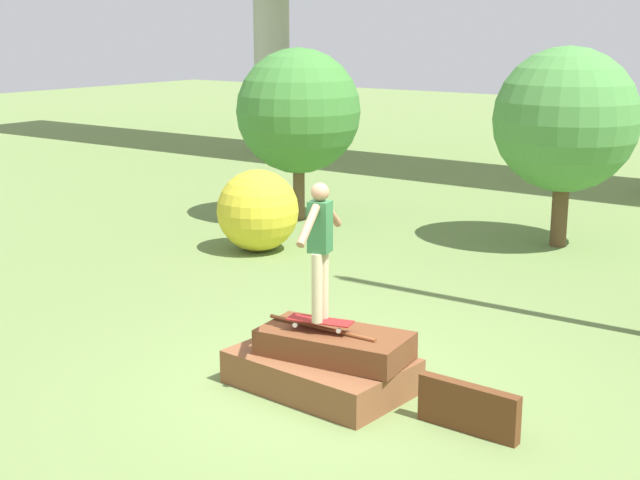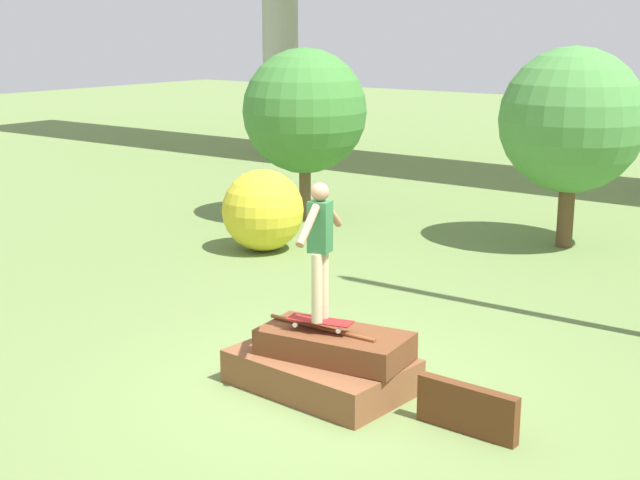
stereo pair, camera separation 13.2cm
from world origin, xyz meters
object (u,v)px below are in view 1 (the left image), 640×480
object	(u,v)px
skateboard	(320,321)
bush_yellow_flowering	(258,211)
tree_behind_right	(566,120)
skater	(320,243)
tree_behind_left	(298,111)

from	to	relation	value
skateboard	bush_yellow_flowering	xyz separation A→B (m)	(-4.53, 4.41, -0.07)
skateboard	tree_behind_right	size ratio (longest dim) A/B	0.21
skater	tree_behind_right	world-z (taller)	tree_behind_right
bush_yellow_flowering	tree_behind_left	bearing A→B (deg)	111.27
tree_behind_left	bush_yellow_flowering	size ratio (longest dim) A/B	2.40
tree_behind_right	bush_yellow_flowering	world-z (taller)	tree_behind_right
tree_behind_left	tree_behind_right	xyz separation A→B (m)	(5.21, 0.97, 0.06)
tree_behind_right	skateboard	bearing A→B (deg)	-87.84
skateboard	tree_behind_right	world-z (taller)	tree_behind_right
bush_yellow_flowering	skateboard	bearing A→B (deg)	-44.25
skateboard	skater	world-z (taller)	skater
skateboard	bush_yellow_flowering	bearing A→B (deg)	135.75
tree_behind_left	bush_yellow_flowering	distance (m)	3.08
skateboard	bush_yellow_flowering	size ratio (longest dim) A/B	0.52
skateboard	tree_behind_right	bearing A→B (deg)	92.16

